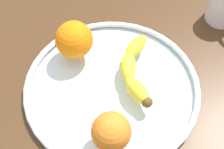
# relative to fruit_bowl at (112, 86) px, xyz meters

# --- Properties ---
(ground_plane) EXTENTS (1.11, 1.11, 0.04)m
(ground_plane) POSITION_rel_fruit_bowl_xyz_m (0.00, 0.00, -0.03)
(ground_plane) COLOR #472C17
(fruit_bowl) EXTENTS (0.35, 0.35, 0.02)m
(fruit_bowl) POSITION_rel_fruit_bowl_xyz_m (0.00, 0.00, 0.00)
(fruit_bowl) COLOR silver
(fruit_bowl) RESTS_ON ground_plane
(banana) EXTENTS (0.18, 0.09, 0.03)m
(banana) POSITION_rel_fruit_bowl_xyz_m (-0.01, 0.05, 0.02)
(banana) COLOR yellow
(banana) RESTS_ON fruit_bowl
(orange_front_left) EXTENTS (0.08, 0.08, 0.08)m
(orange_front_left) POSITION_rel_fruit_bowl_xyz_m (-0.10, -0.05, 0.05)
(orange_front_left) COLOR orange
(orange_front_left) RESTS_ON fruit_bowl
(orange_back_right) EXTENTS (0.07, 0.07, 0.07)m
(orange_back_right) POSITION_rel_fruit_bowl_xyz_m (0.12, -0.03, 0.04)
(orange_back_right) COLOR orange
(orange_back_right) RESTS_ON fruit_bowl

